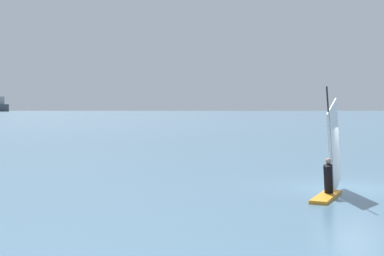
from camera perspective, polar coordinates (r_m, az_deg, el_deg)
name	(u,v)px	position (r m, az deg, el deg)	size (l,w,h in m)	color
ground_plane	(352,188)	(22.15, 17.27, -6.34)	(4000.00, 4000.00, 0.00)	#476B84
windsurfer	(331,168)	(19.93, 15.08, -4.28)	(2.93, 3.49, 4.23)	orange
distant_headland	(195,106)	(1640.69, 0.34, 2.48)	(769.11, 240.08, 28.30)	#4C564C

